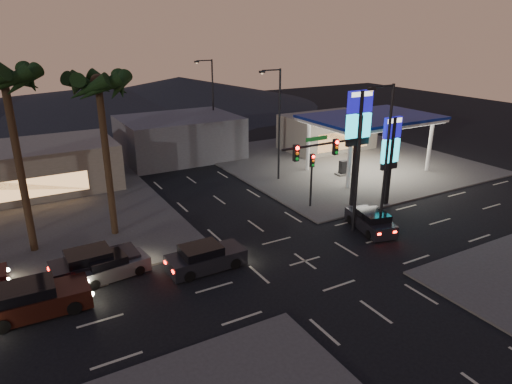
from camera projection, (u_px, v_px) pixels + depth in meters
ground at (305, 261)px, 27.46m from camera, size 140.00×140.00×0.00m
corner_lot_ne at (340, 161)px, 47.98m from camera, size 24.00×24.00×0.12m
gas_station at (371, 120)px, 43.02m from camera, size 12.20×8.20×5.47m
convenience_store at (327, 132)px, 52.34m from camera, size 10.00×6.00×4.00m
pylon_sign_tall at (358, 126)px, 33.76m from camera, size 2.20×0.35×9.00m
pylon_sign_short at (391, 148)px, 34.70m from camera, size 1.60×0.35×7.00m
traffic_signal_mast at (338, 161)px, 29.07m from camera, size 6.10×0.39×8.00m
pedestal_signal at (312, 172)px, 34.74m from camera, size 0.32×0.39×4.30m
streetlight_near at (385, 151)px, 29.51m from camera, size 2.14×0.25×10.00m
streetlight_mid at (277, 119)px, 40.13m from camera, size 2.14×0.25×10.00m
streetlight_far at (211, 99)px, 51.57m from camera, size 2.14×0.25×10.00m
palm_a at (99, 94)px, 27.82m from camera, size 4.41×4.41×10.86m
palm_b at (6, 90)px, 25.30m from camera, size 4.41×4.41×11.46m
building_far_west at (16, 170)px, 38.21m from camera, size 16.00×8.00×4.00m
building_far_mid at (179, 137)px, 48.88m from camera, size 12.00×9.00×4.40m
hill_right at (180, 91)px, 82.62m from camera, size 50.00×50.00×5.00m
hill_center at (95, 100)px, 75.78m from camera, size 60.00×60.00×4.00m
car_lane_a_front at (205, 258)px, 26.38m from camera, size 4.66×2.02×1.51m
car_lane_a_mid at (35, 300)px, 22.20m from camera, size 5.12×2.27×1.65m
car_lane_b_front at (111, 267)px, 25.56m from camera, size 4.26×2.16×1.34m
car_lane_b_mid at (94, 264)px, 25.66m from camera, size 4.92×2.19×1.58m
suv_station at (371, 221)px, 31.50m from camera, size 2.71×4.55×1.42m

